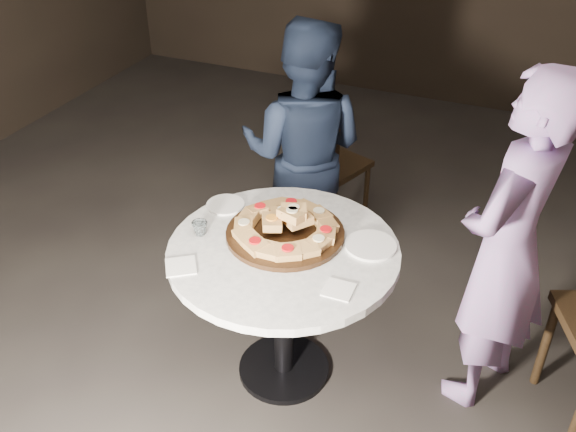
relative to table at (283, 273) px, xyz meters
The scene contains 12 objects.
floor 0.61m from the table, 152.36° to the left, with size 7.00×7.00×0.00m, color black.
table is the anchor object (origin of this frame).
serving_board 0.17m from the table, 108.26° to the left, with size 0.51×0.51×0.02m, color black.
focaccia_pile 0.21m from the table, 106.50° to the left, with size 0.46×0.46×0.12m.
plate_left 0.45m from the table, 152.73° to the left, with size 0.18×0.18×0.01m, color white.
plate_right 0.40m from the table, 24.15° to the left, with size 0.22×0.22×0.01m, color white.
water_glass 0.41m from the table, behind, with size 0.07×0.07×0.06m, color silver.
napkin_near 0.46m from the table, 139.34° to the right, with size 0.12×0.12×0.01m, color white.
napkin_far 0.38m from the table, 28.93° to the right, with size 0.11×0.11×0.01m, color white.
chair_far 1.29m from the table, 102.57° to the left, with size 0.49×0.50×0.81m.
diner_navy 0.89m from the table, 106.48° to the left, with size 0.71×0.55×1.46m, color black.
diner_teal 0.94m from the table, 18.59° to the left, with size 0.58×0.38×1.58m, color #866BA7.
Camera 1 is at (0.94, -2.03, 2.35)m, focal length 40.00 mm.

